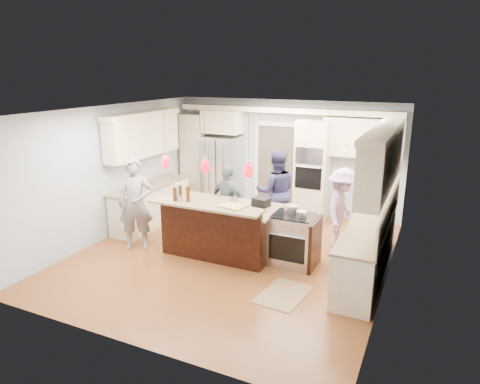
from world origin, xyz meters
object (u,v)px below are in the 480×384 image
object	(u,v)px
island_range	(294,240)
person_bar_end	(136,204)
refrigerator	(222,172)
person_far_left	(276,192)
kitchen_island	(222,228)

from	to	relation	value
island_range	person_bar_end	distance (m)	3.09
refrigerator	person_far_left	world-z (taller)	refrigerator
person_bar_end	person_far_left	bearing A→B (deg)	13.74
refrigerator	person_far_left	size ratio (longest dim) A/B	1.01
kitchen_island	person_far_left	world-z (taller)	person_far_left
refrigerator	person_bar_end	bearing A→B (deg)	-95.26
refrigerator	kitchen_island	distance (m)	2.91
kitchen_island	island_range	xyz separation A→B (m)	(1.41, 0.08, -0.03)
kitchen_island	person_bar_end	world-z (taller)	person_bar_end
island_range	person_far_left	xyz separation A→B (m)	(-0.85, 1.35, 0.44)
island_range	kitchen_island	bearing A→B (deg)	-176.93
kitchen_island	island_range	size ratio (longest dim) A/B	2.28
person_far_left	island_range	bearing A→B (deg)	96.82
island_range	person_far_left	distance (m)	1.65
refrigerator	island_range	bearing A→B (deg)	-42.59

